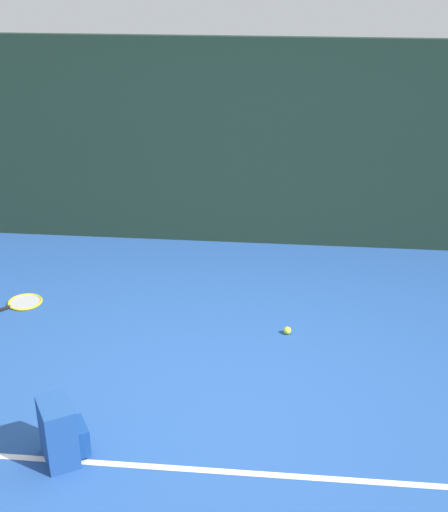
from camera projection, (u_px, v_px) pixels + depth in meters
name	position (u px, v px, depth m)	size (l,w,h in m)	color
ground_plane	(219.00, 400.00, 5.18)	(12.00, 12.00, 0.00)	#234C93
back_fence	(248.00, 145.00, 7.43)	(10.00, 0.10, 2.23)	#192D23
court_line	(206.00, 470.00, 4.50)	(9.00, 0.05, 0.00)	white
tennis_racket	(22.00, 303.00, 6.53)	(0.56, 0.56, 0.03)	black
backpack	(61.00, 433.00, 4.52)	(0.37, 0.37, 0.44)	#1E478C
tennis_ball_by_fence	(287.00, 330.00, 6.03)	(0.07, 0.07, 0.07)	#CCE033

